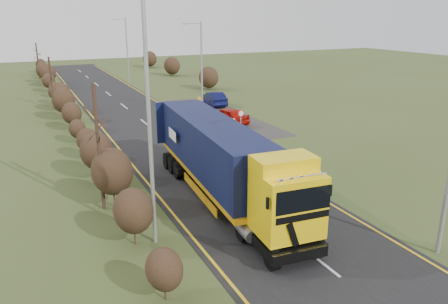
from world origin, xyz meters
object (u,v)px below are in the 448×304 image
(car_blue_sedan, at_px, (214,99))
(car_red_hatchback, at_px, (227,116))
(speed_sign, at_px, (241,118))
(lorry, at_px, (222,158))

(car_blue_sedan, bearing_deg, car_red_hatchback, 78.48)
(car_blue_sedan, height_order, speed_sign, speed_sign)
(lorry, xyz_separation_m, car_red_hatchback, (7.12, 14.29, -1.52))
(lorry, height_order, speed_sign, lorry)
(lorry, bearing_deg, speed_sign, 62.58)
(car_blue_sedan, xyz_separation_m, speed_sign, (-2.90, -11.52, 0.69))
(car_blue_sedan, bearing_deg, speed_sign, 80.92)
(car_red_hatchback, xyz_separation_m, car_blue_sedan, (2.31, 7.77, -0.02))
(car_red_hatchback, height_order, speed_sign, speed_sign)
(lorry, xyz_separation_m, car_blue_sedan, (9.43, 22.05, -1.54))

